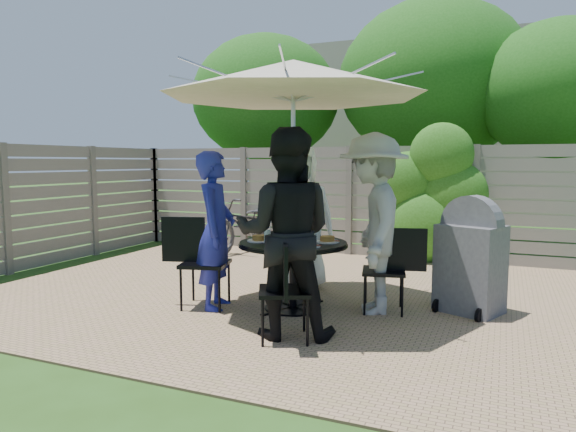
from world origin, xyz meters
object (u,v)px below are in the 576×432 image
at_px(chair_left, 204,281).
at_px(plate_right, 327,240).
at_px(plate_left, 259,239).
at_px(syrup_jug, 288,234).
at_px(bbq_grill, 470,260).
at_px(plate_back, 296,235).
at_px(person_front, 286,234).
at_px(plate_extra, 309,244).
at_px(person_back, 299,218).
at_px(person_left, 216,231).
at_px(umbrella, 293,79).
at_px(glass_right, 318,234).
at_px(coffee_cup, 304,233).
at_px(chair_front, 284,311).
at_px(chair_right, 385,287).
at_px(glass_left, 267,236).
at_px(chair_back, 299,266).
at_px(bicycle, 246,224).
at_px(plate_front, 290,245).
at_px(glass_front, 301,239).
at_px(person_right, 373,224).
at_px(glass_back, 286,232).
at_px(patio_table, 293,263).

height_order(chair_left, plate_right, chair_left).
xyz_separation_m(plate_left, syrup_jug, (0.27, 0.14, 0.06)).
bearing_deg(bbq_grill, plate_back, -148.08).
relative_size(person_front, plate_extra, 7.85).
relative_size(person_back, person_left, 1.07).
relative_size(plate_back, plate_extra, 1.08).
bearing_deg(umbrella, glass_right, 39.68).
relative_size(glass_right, bbq_grill, 0.11).
distance_m(person_front, coffee_cup, 1.06).
height_order(chair_front, coffee_cup, chair_front).
relative_size(chair_right, plate_right, 3.47).
height_order(plate_right, glass_left, glass_left).
bearing_deg(chair_left, bbq_grill, 3.29).
bearing_deg(plate_right, chair_left, -162.34).
distance_m(chair_back, coffee_cup, 0.92).
xyz_separation_m(plate_back, bicycle, (-2.02, 2.66, -0.27)).
xyz_separation_m(plate_right, glass_left, (-0.56, -0.29, 0.05)).
height_order(chair_back, plate_right, chair_back).
xyz_separation_m(person_left, glass_right, (1.01, 0.43, -0.04)).
relative_size(chair_right, plate_left, 3.47).
relative_size(syrup_jug, coffee_cup, 1.33).
bearing_deg(plate_back, chair_left, -141.93).
bearing_deg(bbq_grill, chair_left, -137.64).
xyz_separation_m(person_left, plate_front, (0.90, -0.09, -0.08)).
bearing_deg(plate_back, plate_left, -117.32).
bearing_deg(person_front, plate_right, -113.45).
bearing_deg(bicycle, glass_front, -41.04).
bearing_deg(person_right, bbq_grill, 93.48).
relative_size(person_front, person_right, 1.00).
xyz_separation_m(glass_back, coffee_cup, (0.21, 0.02, -0.01)).
height_order(chair_left, bbq_grill, bbq_grill).
bearing_deg(chair_right, person_front, 45.56).
distance_m(plate_back, glass_back, 0.15).
xyz_separation_m(chair_back, coffee_cup, (0.32, -0.68, 0.52)).
distance_m(plate_back, bbq_grill, 1.88).
relative_size(patio_table, umbrella, 0.42).
distance_m(plate_front, coffee_cup, 0.59).
relative_size(umbrella, person_back, 1.88).
bearing_deg(glass_left, plate_right, 27.29).
relative_size(glass_front, glass_right, 1.00).
bearing_deg(person_front, person_left, -45.00).
height_order(patio_table, glass_back, glass_back).
bearing_deg(chair_back, plate_right, 23.74).
relative_size(person_left, coffee_cup, 14.13).
xyz_separation_m(chair_left, person_left, (0.13, 0.04, 0.55)).
distance_m(person_left, bbq_grill, 2.69).
relative_size(glass_right, bicycle, 0.07).
distance_m(person_back, person_front, 1.66).
relative_size(chair_left, glass_front, 7.10).
bearing_deg(glass_left, chair_right, 22.52).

